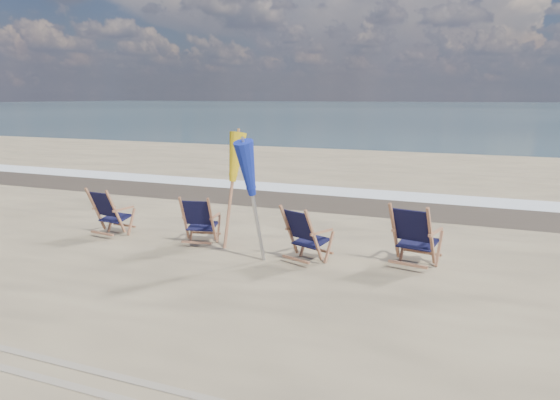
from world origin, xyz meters
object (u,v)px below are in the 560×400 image
(umbrella_blue, at_px, (255,171))
(beach_chair_0, at_px, (116,214))
(umbrella_yellow, at_px, (230,162))
(beach_chair_1, at_px, (212,222))
(beach_chair_3, at_px, (431,239))
(beach_chair_2, at_px, (314,238))

(umbrella_blue, bearing_deg, beach_chair_0, 172.48)
(beach_chair_0, height_order, umbrella_yellow, umbrella_yellow)
(beach_chair_1, distance_m, beach_chair_3, 3.69)
(beach_chair_1, relative_size, beach_chair_2, 0.97)
(beach_chair_0, relative_size, umbrella_yellow, 0.47)
(beach_chair_0, relative_size, beach_chair_2, 1.01)
(beach_chair_0, relative_size, beach_chair_1, 1.04)
(beach_chair_3, bearing_deg, umbrella_blue, 25.83)
(beach_chair_2, xyz_separation_m, beach_chair_3, (1.67, 0.45, 0.05))
(beach_chair_2, distance_m, beach_chair_3, 1.73)
(beach_chair_2, relative_size, umbrella_blue, 0.47)
(beach_chair_2, height_order, beach_chair_3, beach_chair_3)
(beach_chair_1, bearing_deg, beach_chair_3, 168.92)
(umbrella_blue, bearing_deg, beach_chair_3, 14.56)
(beach_chair_1, relative_size, umbrella_yellow, 0.45)
(umbrella_blue, bearing_deg, beach_chair_1, 151.29)
(umbrella_yellow, bearing_deg, beach_chair_2, -19.04)
(beach_chair_1, bearing_deg, beach_chair_0, -5.14)
(beach_chair_2, bearing_deg, beach_chair_0, 18.95)
(beach_chair_3, relative_size, umbrella_yellow, 0.52)
(beach_chair_3, height_order, umbrella_yellow, umbrella_yellow)
(beach_chair_2, xyz_separation_m, umbrella_blue, (-0.88, -0.22, 1.01))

